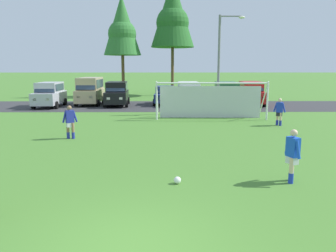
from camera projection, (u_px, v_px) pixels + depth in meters
ground_plane at (154, 122)px, 21.14m from camera, size 400.00×400.00×0.00m
parking_lot_strip at (158, 106)px, 29.90m from camera, size 52.00×8.40×0.01m
soccer_ball at (177, 180)px, 9.92m from camera, size 0.22×0.22×0.22m
soccer_goal at (211, 99)px, 22.52m from camera, size 7.47×2.13×2.57m
player_striker_near at (292, 156)px, 9.96m from camera, size 0.36×0.74×1.64m
player_midfield_center at (279, 112)px, 19.73m from camera, size 0.67×0.46×1.64m
player_defender_far at (70, 122)px, 16.09m from camera, size 0.71×0.40×1.64m
parked_car_slot_far_left at (50, 94)px, 29.01m from camera, size 2.28×4.67×2.16m
parked_car_slot_left at (90, 90)px, 30.77m from camera, size 2.28×4.84×2.52m
parked_car_slot_center_left at (117, 93)px, 29.97m from camera, size 2.33×4.70×2.16m
parked_car_slot_center at (165, 95)px, 30.91m from camera, size 2.17×4.27×1.72m
parked_car_slot_center_right at (189, 94)px, 29.66m from camera, size 2.24×4.65×2.16m
parked_car_slot_right at (227, 94)px, 29.57m from camera, size 2.18×4.62×2.16m
parked_car_slot_far_right at (251, 93)px, 30.46m from camera, size 2.33×4.70×2.16m
tree_left_edge at (122, 27)px, 38.36m from camera, size 4.39×4.39×11.72m
tree_mid_left at (173, 15)px, 39.66m from camera, size 5.29×5.29×14.12m
street_lamp at (221, 63)px, 24.64m from camera, size 2.00×0.32×7.25m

